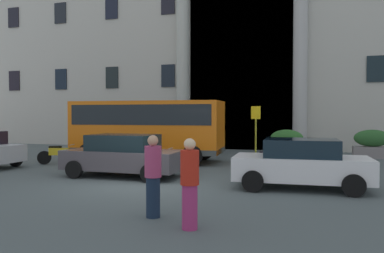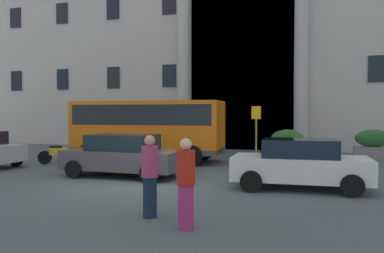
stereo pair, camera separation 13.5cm
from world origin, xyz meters
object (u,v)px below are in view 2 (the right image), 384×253
orange_minibus (148,126)px  hedge_planter_far_west (287,143)px  hedge_planter_entrance_left (200,141)px  motorcycle_far_end (59,154)px  hedge_planter_far_east (84,139)px  motorcycle_near_kerb (156,159)px  scooter_by_planter (270,162)px  hedge_planter_west (373,144)px  pedestrian_man_red_shirt (186,183)px  parked_coupe_end (300,163)px  pedestrian_woman_with_bag (150,176)px  bus_stop_sign (256,127)px  parked_sedan_second (123,155)px

orange_minibus → hedge_planter_far_west: bearing=33.4°
hedge_planter_entrance_left → motorcycle_far_end: hedge_planter_entrance_left is taller
hedge_planter_far_east → motorcycle_near_kerb: bearing=-42.4°
hedge_planter_far_west → scooter_by_planter: bearing=-91.1°
hedge_planter_west → pedestrian_man_red_shirt: bearing=-109.3°
hedge_planter_west → scooter_by_planter: (-4.37, -6.88, -0.24)m
orange_minibus → motorcycle_near_kerb: orange_minibus is taller
hedge_planter_west → scooter_by_planter: hedge_planter_west is taller
motorcycle_near_kerb → pedestrian_man_red_shirt: 8.09m
parked_coupe_end → hedge_planter_far_west: bearing=93.3°
hedge_planter_far_east → pedestrian_woman_with_bag: (11.13, -14.23, 0.25)m
bus_stop_sign → hedge_planter_far_east: bus_stop_sign is taller
scooter_by_planter → motorcycle_far_end: bearing=-176.0°
hedge_planter_far_east → scooter_by_planter: size_ratio=0.89×
motorcycle_near_kerb → pedestrian_man_red_shirt: size_ratio=1.12×
orange_minibus → hedge_planter_far_east: size_ratio=4.03×
bus_stop_sign → scooter_by_planter: bearing=-73.7°
pedestrian_woman_with_bag → parked_sedan_second: bearing=157.2°
hedge_planter_west → parked_coupe_end: bearing=-108.4°
parked_sedan_second → parked_coupe_end: parked_sedan_second is taller
hedge_planter_entrance_left → scooter_by_planter: (4.79, -6.73, -0.22)m
hedge_planter_west → parked_sedan_second: bearing=-135.5°
parked_coupe_end → motorcycle_near_kerb: 6.07m
motorcycle_near_kerb → pedestrian_woman_with_bag: size_ratio=1.11×
hedge_planter_entrance_left → motorcycle_far_end: (-4.47, -6.85, -0.22)m
hedge_planter_far_east → parked_coupe_end: size_ratio=0.44×
hedge_planter_far_west → motorcycle_near_kerb: 8.55m
orange_minibus → hedge_planter_far_west: (6.06, 4.67, -1.01)m
hedge_planter_far_west → hedge_planter_entrance_left: (-4.92, -0.06, -0.00)m
hedge_planter_far_east → pedestrian_woman_with_bag: pedestrian_woman_with_bag is taller
hedge_planter_west → hedge_planter_far_east: size_ratio=1.04×
motorcycle_far_end → orange_minibus: bearing=18.2°
orange_minibus → motorcycle_near_kerb: 3.20m
hedge_planter_entrance_left → pedestrian_woman_with_bag: bearing=-77.4°
orange_minibus → hedge_planter_west: orange_minibus is taller
scooter_by_planter → hedge_planter_entrance_left: bearing=128.7°
hedge_planter_west → hedge_planter_entrance_left: (-9.16, -0.15, -0.02)m
hedge_planter_west → parked_sedan_second: parked_sedan_second is taller
hedge_planter_far_west → motorcycle_near_kerb: (-4.58, -7.22, -0.22)m
hedge_planter_entrance_left → motorcycle_far_end: 8.18m
hedge_planter_far_east → hedge_planter_far_west: hedge_planter_far_west is taller
hedge_planter_entrance_left → pedestrian_man_red_shirt: 14.89m
hedge_planter_west → hedge_planter_entrance_left: 9.16m
bus_stop_sign → pedestrian_man_red_shirt: 11.35m
orange_minibus → motorcycle_near_kerb: size_ratio=3.64×
hedge_planter_entrance_left → motorcycle_near_kerb: (0.34, -7.16, -0.22)m
bus_stop_sign → motorcycle_near_kerb: bearing=-128.8°
bus_stop_sign → hedge_planter_entrance_left: bearing=141.0°
hedge_planter_west → pedestrian_woman_with_bag: bearing=-113.7°
scooter_by_planter → pedestrian_man_red_shirt: (-0.70, -7.59, 0.43)m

